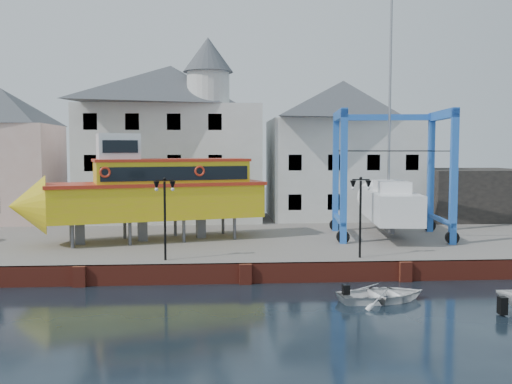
{
  "coord_description": "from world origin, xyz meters",
  "views": [
    {
      "loc": [
        -1.36,
        -27.55,
        6.61
      ],
      "look_at": [
        1.0,
        7.0,
        4.0
      ],
      "focal_mm": 40.0,
      "sensor_mm": 36.0,
      "label": 1
    }
  ],
  "objects": [
    {
      "name": "motorboat_b",
      "position": [
        5.79,
        -3.57,
        0.0
      ],
      "size": [
        4.31,
        3.39,
        0.81
      ],
      "primitive_type": "imported",
      "rotation": [
        0.0,
        0.0,
        1.73
      ],
      "color": "white",
      "rests_on": "ground"
    },
    {
      "name": "lamp_post_left",
      "position": [
        -4.0,
        1.2,
        4.17
      ],
      "size": [
        1.12,
        0.32,
        4.2
      ],
      "color": "black",
      "rests_on": "hardstanding"
    },
    {
      "name": "building_white_right",
      "position": [
        9.0,
        19.0,
        6.6
      ],
      "size": [
        12.0,
        8.0,
        11.2
      ],
      "color": "silver",
      "rests_on": "hardstanding"
    },
    {
      "name": "building_pink",
      "position": [
        -18.0,
        18.0,
        6.15
      ],
      "size": [
        8.0,
        7.0,
        10.3
      ],
      "color": "#CDA397",
      "rests_on": "hardstanding"
    },
    {
      "name": "hardstanding",
      "position": [
        0.0,
        11.0,
        0.5
      ],
      "size": [
        44.0,
        22.0,
        1.0
      ],
      "primitive_type": "cube",
      "color": "#615E5A",
      "rests_on": "ground"
    },
    {
      "name": "lamp_post_right",
      "position": [
        6.0,
        1.2,
        4.17
      ],
      "size": [
        1.12,
        0.32,
        4.2
      ],
      "color": "black",
      "rests_on": "hardstanding"
    },
    {
      "name": "building_white_main",
      "position": [
        -4.87,
        18.39,
        7.34
      ],
      "size": [
        14.0,
        8.3,
        14.0
      ],
      "color": "silver",
      "rests_on": "hardstanding"
    },
    {
      "name": "quay_wall",
      "position": [
        -0.0,
        0.1,
        0.5
      ],
      "size": [
        44.0,
        0.47,
        1.0
      ],
      "color": "maroon",
      "rests_on": "ground"
    },
    {
      "name": "shed_dark",
      "position": [
        19.0,
        17.0,
        3.0
      ],
      "size": [
        8.0,
        7.0,
        4.0
      ],
      "primitive_type": "cube",
      "color": "black",
      "rests_on": "hardstanding"
    },
    {
      "name": "tour_boat",
      "position": [
        -5.9,
        7.39,
        4.08
      ],
      "size": [
        15.38,
        7.47,
        6.52
      ],
      "rotation": [
        0.0,
        0.0,
        0.27
      ],
      "color": "#59595E",
      "rests_on": "hardstanding"
    },
    {
      "name": "ground",
      "position": [
        0.0,
        0.0,
        0.0
      ],
      "size": [
        140.0,
        140.0,
        0.0
      ],
      "primitive_type": "plane",
      "color": "black",
      "rests_on": "ground"
    },
    {
      "name": "travel_lift",
      "position": [
        9.71,
        8.82,
        3.57
      ],
      "size": [
        7.82,
        10.46,
        15.44
      ],
      "rotation": [
        0.0,
        0.0,
        -0.12
      ],
      "color": "#2163B5",
      "rests_on": "hardstanding"
    }
  ]
}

